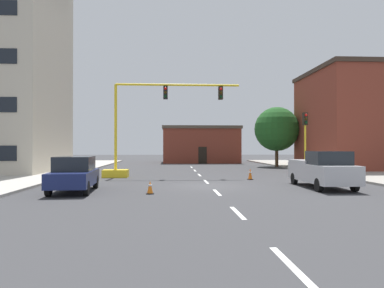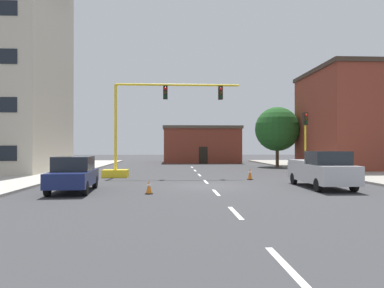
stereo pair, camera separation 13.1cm
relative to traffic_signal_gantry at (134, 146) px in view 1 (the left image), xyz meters
The scene contains 19 objects.
ground_plane 8.29m from the traffic_signal_gantry, 51.87° to the right, with size 160.00×160.00×0.00m, color #38383A.
sidewalk_left 8.17m from the traffic_signal_gantry, 167.23° to the left, with size 6.00×56.00×0.14m, color #B2ADA3.
sidewalk_right 17.72m from the traffic_signal_gantry, ahead, with size 6.00×56.00×0.14m, color #9E998E.
lane_stripe_seg_0 20.98m from the traffic_signal_gantry, 76.36° to the right, with size 0.16×2.40×0.01m, color silver.
lane_stripe_seg_1 15.73m from the traffic_signal_gantry, 71.58° to the right, with size 0.16×2.40×0.01m, color silver.
lane_stripe_seg_2 10.73m from the traffic_signal_gantry, 62.05° to the right, with size 0.16×2.40×0.01m, color silver.
lane_stripe_seg_3 6.60m from the traffic_signal_gantry, 37.43° to the right, with size 0.16×2.40×0.01m, color silver.
lane_stripe_seg_4 5.69m from the traffic_signal_gantry, 19.47° to the left, with size 0.16×2.40×0.01m, color silver.
lane_stripe_seg_5 9.04m from the traffic_signal_gantry, 55.82° to the left, with size 0.16×2.40×0.01m, color silver.
lane_stripe_seg_6 13.84m from the traffic_signal_gantry, 68.90° to the left, with size 0.16×2.40×0.01m, color silver.
building_brick_center 26.07m from the traffic_signal_gantry, 74.81° to the left, with size 10.56×8.67×5.00m.
building_row_right 23.57m from the traffic_signal_gantry, 20.54° to the left, with size 11.28×10.93×9.72m.
traffic_signal_gantry is the anchor object (origin of this frame).
traffic_light_pole_right 12.90m from the traffic_signal_gantry, ahead, with size 0.32×0.47×4.80m.
tree_right_far 19.57m from the traffic_signal_gantry, 42.49° to the left, with size 4.86×4.86×6.60m.
pickup_truck_silver 13.29m from the traffic_signal_gantry, 34.94° to the right, with size 2.04×5.41×1.99m.
sedan_navy_near_left 8.98m from the traffic_signal_gantry, 103.42° to the right, with size 2.13×4.61×1.74m.
traffic_cone_roadside_a 9.97m from the traffic_signal_gantry, 79.97° to the right, with size 0.36×0.36×0.64m.
traffic_cone_roadside_b 8.60m from the traffic_signal_gantry, 16.93° to the right, with size 0.36×0.36×0.78m.
Camera 1 is at (-2.25, -20.86, 2.23)m, focal length 34.69 mm.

